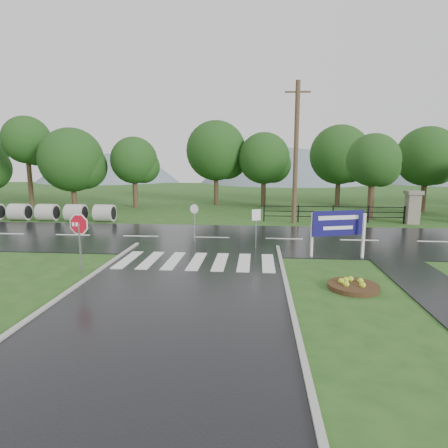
# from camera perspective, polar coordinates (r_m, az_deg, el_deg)

# --- Properties ---
(ground) EXTENTS (120.00, 120.00, 0.00)m
(ground) POSITION_cam_1_polar(r_m,az_deg,el_deg) (11.32, -8.31, -12.63)
(ground) COLOR #244C19
(ground) RESTS_ON ground
(main_road) EXTENTS (90.00, 8.00, 0.04)m
(main_road) POSITION_cam_1_polar(r_m,az_deg,el_deg) (20.77, -1.95, -2.17)
(main_road) COLOR black
(main_road) RESTS_ON ground
(walkway) EXTENTS (2.20, 11.00, 0.04)m
(walkway) POSITION_cam_1_polar(r_m,az_deg,el_deg) (15.97, 27.12, -6.93)
(walkway) COLOR black
(walkway) RESTS_ON ground
(crosswalk) EXTENTS (6.50, 2.80, 0.02)m
(crosswalk) POSITION_cam_1_polar(r_m,az_deg,el_deg) (15.94, -4.16, -5.66)
(crosswalk) COLOR silver
(crosswalk) RESTS_ON ground
(curb_right) EXTENTS (0.15, 24.00, 0.12)m
(curb_right) POSITION_cam_1_polar(r_m,az_deg,el_deg) (7.58, 13.32, -24.98)
(curb_right) COLOR #A3A39B
(curb_right) RESTS_ON ground
(pillar_west) EXTENTS (1.00, 1.00, 2.24)m
(pillar_west) POSITION_cam_1_polar(r_m,az_deg,el_deg) (28.36, 26.80, 2.40)
(pillar_west) COLOR gray
(pillar_west) RESTS_ON ground
(fence_west) EXTENTS (9.58, 0.08, 1.20)m
(fence_west) POSITION_cam_1_polar(r_m,az_deg,el_deg) (26.92, 16.28, 1.75)
(fence_west) COLOR black
(fence_west) RESTS_ON ground
(hills) EXTENTS (102.00, 48.00, 48.00)m
(hills) POSITION_cam_1_polar(r_m,az_deg,el_deg) (77.74, 5.68, -5.07)
(hills) COLOR slate
(hills) RESTS_ON ground
(treeline) EXTENTS (83.20, 5.20, 10.00)m
(treeline) POSITION_cam_1_polar(r_m,az_deg,el_deg) (34.47, 2.55, 2.59)
(treeline) COLOR #153B12
(treeline) RESTS_ON ground
(culvert_pipes) EXTENTS (11.80, 1.20, 1.20)m
(culvert_pipes) POSITION_cam_1_polar(r_m,az_deg,el_deg) (30.01, -27.02, 1.62)
(culvert_pipes) COLOR #9E9B93
(culvert_pipes) RESTS_ON ground
(stop_sign) EXTENTS (1.08, 0.23, 2.47)m
(stop_sign) POSITION_cam_1_polar(r_m,az_deg,el_deg) (14.96, -21.22, -0.75)
(stop_sign) COLOR #939399
(stop_sign) RESTS_ON ground
(estate_billboard) EXTENTS (2.34, 0.77, 2.11)m
(estate_billboard) POSITION_cam_1_polar(r_m,az_deg,el_deg) (17.10, 16.99, -0.23)
(estate_billboard) COLOR silver
(estate_billboard) RESTS_ON ground
(flower_bed) EXTENTS (1.68, 1.68, 0.34)m
(flower_bed) POSITION_cam_1_polar(r_m,az_deg,el_deg) (13.45, 19.10, -8.84)
(flower_bed) COLOR #332111
(flower_bed) RESTS_ON ground
(reg_sign_small) EXTENTS (0.42, 0.16, 1.96)m
(reg_sign_small) POSITION_cam_1_polar(r_m,az_deg,el_deg) (18.01, 4.92, 0.49)
(reg_sign_small) COLOR #939399
(reg_sign_small) RESTS_ON ground
(reg_sign_round) EXTENTS (0.46, 0.17, 2.04)m
(reg_sign_round) POSITION_cam_1_polar(r_m,az_deg,el_deg) (19.39, -4.54, 0.87)
(reg_sign_round) COLOR #939399
(reg_sign_round) RESTS_ON ground
(utility_pole_east) EXTENTS (1.67, 0.31, 9.37)m
(utility_pole_east) POSITION_cam_1_polar(r_m,az_deg,el_deg) (25.79, 10.90, 10.63)
(utility_pole_east) COLOR #473523
(utility_pole_east) RESTS_ON ground
(entrance_tree_left) EXTENTS (3.74, 3.74, 6.15)m
(entrance_tree_left) POSITION_cam_1_polar(r_m,az_deg,el_deg) (28.84, 21.80, 8.98)
(entrance_tree_left) COLOR #3D2B1C
(entrance_tree_left) RESTS_ON ground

